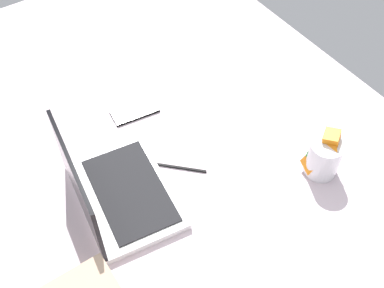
# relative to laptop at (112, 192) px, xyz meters

# --- Properties ---
(bed_mattress) EXTENTS (1.80, 1.40, 0.18)m
(bed_mattress) POSITION_rel_laptop_xyz_m (0.10, -0.18, -0.13)
(bed_mattress) COLOR silver
(bed_mattress) RESTS_ON ground
(laptop) EXTENTS (0.36, 0.27, 0.23)m
(laptop) POSITION_rel_laptop_xyz_m (0.00, 0.00, 0.00)
(laptop) COLOR silver
(laptop) RESTS_ON bed_mattress
(snack_cup) EXTENTS (0.09, 0.10, 0.14)m
(snack_cup) POSITION_rel_laptop_xyz_m (-0.23, -0.52, 0.02)
(snack_cup) COLOR silver
(snack_cup) RESTS_ON bed_mattress
(cell_phone) EXTENTS (0.08, 0.15, 0.01)m
(cell_phone) POSITION_rel_laptop_xyz_m (0.25, -0.20, -0.04)
(cell_phone) COLOR black
(cell_phone) RESTS_ON bed_mattress
(charger_cable) EXTENTS (0.12, 0.13, 0.01)m
(charger_cable) POSITION_rel_laptop_xyz_m (0.00, -0.19, -0.04)
(charger_cable) COLOR black
(charger_cable) RESTS_ON bed_mattress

